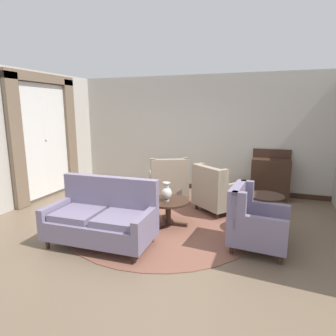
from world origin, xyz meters
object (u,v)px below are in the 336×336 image
Objects in this scene: settee at (102,219)px; armchair_foreground_right at (254,222)px; porcelain_vase at (166,193)px; coffee_table at (168,206)px; side_table at (265,210)px; sideboard at (270,177)px; armchair_far_left at (218,192)px; armchair_back_corner at (169,182)px.

armchair_foreground_right is at bearing 13.87° from settee.
armchair_foreground_right is at bearing -13.66° from porcelain_vase.
porcelain_vase reaches higher than coffee_table.
settee is at bearing -152.01° from side_table.
armchair_foreground_right is at bearing -102.95° from side_table.
sideboard reaches higher than armchair_foreground_right.
settee is 1.44× the size of sideboard.
coffee_table is 1.68m from side_table.
armchair_far_left is at bearing 141.07° from side_table.
armchair_back_corner is 1.20× the size of armchair_foreground_right.
armchair_far_left is at bearing 54.42° from porcelain_vase.
porcelain_vase is at bearing -119.65° from coffee_table.
armchair_far_left is 1.03× the size of sideboard.
porcelain_vase is at bearing -126.54° from sideboard.
armchair_far_left is (1.45, 2.03, 0.01)m from settee.
coffee_table is at bearing -126.64° from sideboard.
armchair_foreground_right is at bearing -15.13° from coffee_table.
side_table is (2.15, -1.17, -0.01)m from armchair_back_corner.
settee is (-0.71, -0.99, -0.21)m from porcelain_vase.
settee is at bearing 58.00° from armchair_back_corner.
coffee_table is at bearing 92.65° from armchair_far_left.
settee is at bearing -125.56° from porcelain_vase.
armchair_back_corner is 1.72× the size of side_table.
sideboard is (1.73, 2.32, 0.16)m from coffee_table.
armchair_far_left is at bearing -127.28° from sideboard.
coffee_table is at bearing 79.56° from armchair_foreground_right.
coffee_table is 0.64× the size of armchair_far_left.
armchair_back_corner is 0.97× the size of armchair_far_left.
armchair_foreground_right is (2.24, 0.62, 0.00)m from settee.
armchair_back_corner reaches higher than side_table.
porcelain_vase is at bearing 81.64° from armchair_back_corner.
side_table is (0.94, -0.76, -0.01)m from armchair_far_left.
side_table is at bearing 26.36° from settee.
sideboard is (2.22, 0.91, 0.11)m from armchair_back_corner.
armchair_foreground_right is 2.74m from sideboard.
side_table is 2.09m from sideboard.
coffee_table is 1.26m from settee.
armchair_back_corner is 2.45m from side_table.
armchair_foreground_right is 0.67m from side_table.
armchair_foreground_right is 0.83× the size of sideboard.
porcelain_vase is 0.29× the size of armchair_back_corner.
side_table is (1.66, 0.24, 0.03)m from coffee_table.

